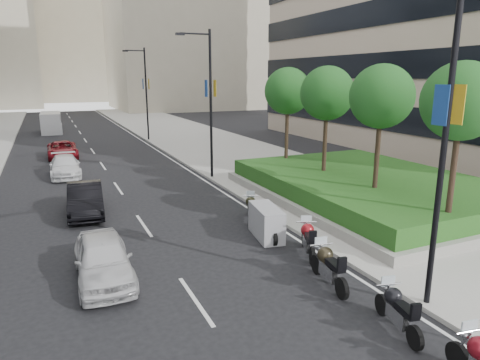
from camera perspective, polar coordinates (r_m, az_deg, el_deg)
sidewalk_right at (r=39.75m, az=-3.53°, el=4.60°), size 10.00×100.00×0.15m
lane_edge at (r=38.23m, az=-10.98°, el=3.91°), size 0.12×100.00×0.01m
lane_centre at (r=37.40m, az=-18.75°, el=3.22°), size 0.12×100.00×0.01m
building_cream_right at (r=91.55m, az=-7.52°, el=20.86°), size 28.00×24.00×36.00m
building_cream_centre at (r=127.54m, az=-22.29°, el=18.38°), size 30.00×24.00×38.00m
planter at (r=23.18m, az=16.85°, el=-1.82°), size 10.00×14.00×0.40m
hedge at (r=23.03m, az=16.95°, el=-0.38°), size 9.40×13.40×0.80m
tree_0 at (r=17.20m, az=27.43°, el=9.24°), size 2.80×2.80×6.30m
tree_1 at (r=19.93m, az=18.35°, el=10.46°), size 2.80×2.80×6.30m
tree_2 at (r=23.05m, az=11.54°, el=11.20°), size 2.80×2.80×6.30m
tree_3 at (r=26.40m, az=6.39°, el=11.66°), size 2.80×2.80×6.30m
lamp_post_0 at (r=11.97m, az=25.33°, el=6.46°), size 2.34×0.45×9.00m
lamp_post_1 at (r=26.35m, az=-4.25°, el=10.92°), size 2.34×0.45×9.00m
lamp_post_2 at (r=43.68m, az=-12.60°, el=11.70°), size 2.34×0.45×9.00m
motorcycle_2 at (r=11.94m, az=20.25°, el=-15.94°), size 0.76×2.08×1.05m
motorcycle_3 at (r=13.65m, az=11.71°, el=-11.21°), size 0.77×2.32×1.16m
motorcycle_4 at (r=15.69m, az=9.09°, el=-7.84°), size 1.07×2.11×1.11m
motorcycle_5 at (r=17.10m, az=3.52°, el=-5.67°), size 1.19×2.24×1.29m
motorcycle_6 at (r=19.10m, az=1.44°, el=-3.83°), size 1.03×1.97×1.05m
car_a at (r=14.32m, az=-17.78°, el=-9.98°), size 1.80×4.22×1.42m
car_b at (r=21.21m, az=-19.91°, el=-2.43°), size 1.85×4.48×1.44m
car_c at (r=29.89m, az=-22.29°, el=1.72°), size 1.89×4.52×1.30m
car_d at (r=36.69m, az=-22.60°, el=3.75°), size 2.20×4.75×1.32m
delivery_van at (r=53.78m, az=-23.85°, el=6.90°), size 2.28×5.55×2.30m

